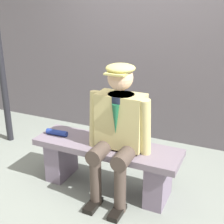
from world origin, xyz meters
The scene contains 5 objects.
ground_plane centered at (0.00, 0.00, 0.00)m, with size 30.00×30.00×0.00m, color gray.
bench centered at (0.00, 0.00, 0.32)m, with size 1.48×0.44×0.49m.
seated_man centered at (-0.15, 0.07, 0.74)m, with size 0.62×0.60×1.32m.
rolled_magazine centered at (0.57, 0.03, 0.52)m, with size 0.06×0.06×0.24m, color navy.
stadium_wall centered at (0.00, -1.46, 1.02)m, with size 12.00×0.24×2.03m, color #5F595F.
Camera 1 is at (-1.18, 2.45, 1.86)m, focal length 49.06 mm.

